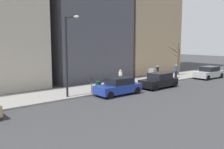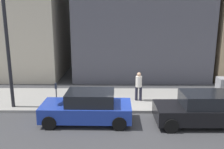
{
  "view_description": "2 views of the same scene",
  "coord_description": "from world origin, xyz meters",
  "px_view_note": "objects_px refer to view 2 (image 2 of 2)",
  "views": [
    {
      "loc": [
        -17.21,
        16.46,
        4.73
      ],
      "look_at": [
        1.19,
        0.95,
        1.47
      ],
      "focal_mm": 40.0,
      "sensor_mm": 36.0,
      "label": 1
    },
    {
      "loc": [
        -12.08,
        0.88,
        5.0
      ],
      "look_at": [
        1.75,
        0.99,
        1.65
      ],
      "focal_mm": 40.0,
      "sensor_mm": 36.0,
      "label": 2
    }
  ],
  "objects_px": {
    "parked_car_black": "(202,109)",
    "pedestrian_far_corner": "(139,85)",
    "streetlamp": "(4,35)",
    "parked_car_blue": "(88,107)",
    "utility_box": "(222,91)",
    "parking_meter": "(56,93)",
    "trash_bin": "(78,97)"
  },
  "relations": [
    {
      "from": "streetlamp",
      "to": "parked_car_black",
      "type": "bearing_deg",
      "value": -99.23
    },
    {
      "from": "parked_car_black",
      "to": "streetlamp",
      "type": "relative_size",
      "value": 0.65
    },
    {
      "from": "parked_car_blue",
      "to": "streetlamp",
      "type": "bearing_deg",
      "value": 73.26
    },
    {
      "from": "trash_bin",
      "to": "pedestrian_far_corner",
      "type": "relative_size",
      "value": 0.54
    },
    {
      "from": "utility_box",
      "to": "parked_car_black",
      "type": "bearing_deg",
      "value": 142.25
    },
    {
      "from": "parked_car_blue",
      "to": "parking_meter",
      "type": "height_order",
      "value": "parked_car_blue"
    },
    {
      "from": "utility_box",
      "to": "trash_bin",
      "type": "xyz_separation_m",
      "value": [
        -0.4,
        8.02,
        -0.25
      ]
    },
    {
      "from": "pedestrian_far_corner",
      "to": "parked_car_black",
      "type": "bearing_deg",
      "value": 146.19
    },
    {
      "from": "trash_bin",
      "to": "parking_meter",
      "type": "bearing_deg",
      "value": 112.65
    },
    {
      "from": "parked_car_black",
      "to": "parked_car_blue",
      "type": "relative_size",
      "value": 1.0
    },
    {
      "from": "parked_car_blue",
      "to": "trash_bin",
      "type": "distance_m",
      "value": 2.08
    },
    {
      "from": "parked_car_blue",
      "to": "utility_box",
      "type": "distance_m",
      "value": 7.66
    },
    {
      "from": "parking_meter",
      "to": "utility_box",
      "type": "height_order",
      "value": "utility_box"
    },
    {
      "from": "parked_car_blue",
      "to": "pedestrian_far_corner",
      "type": "relative_size",
      "value": 2.55
    },
    {
      "from": "pedestrian_far_corner",
      "to": "parking_meter",
      "type": "bearing_deg",
      "value": 28.13
    },
    {
      "from": "parked_car_blue",
      "to": "utility_box",
      "type": "bearing_deg",
      "value": -71.24
    },
    {
      "from": "streetlamp",
      "to": "parked_car_blue",
      "type": "bearing_deg",
      "value": -107.65
    },
    {
      "from": "parked_car_black",
      "to": "trash_bin",
      "type": "bearing_deg",
      "value": 69.65
    },
    {
      "from": "utility_box",
      "to": "parking_meter",
      "type": "bearing_deg",
      "value": 95.34
    },
    {
      "from": "parked_car_blue",
      "to": "utility_box",
      "type": "height_order",
      "value": "utility_box"
    },
    {
      "from": "utility_box",
      "to": "trash_bin",
      "type": "bearing_deg",
      "value": 92.86
    },
    {
      "from": "utility_box",
      "to": "pedestrian_far_corner",
      "type": "height_order",
      "value": "pedestrian_far_corner"
    },
    {
      "from": "parking_meter",
      "to": "pedestrian_far_corner",
      "type": "xyz_separation_m",
      "value": [
        1.17,
        -4.46,
        0.11
      ]
    },
    {
      "from": "parked_car_black",
      "to": "pedestrian_far_corner",
      "type": "relative_size",
      "value": 2.54
    },
    {
      "from": "parked_car_black",
      "to": "parking_meter",
      "type": "distance_m",
      "value": 7.32
    },
    {
      "from": "parking_meter",
      "to": "utility_box",
      "type": "xyz_separation_m",
      "value": [
        0.85,
        -9.1,
        -0.13
      ]
    },
    {
      "from": "parked_car_black",
      "to": "pedestrian_far_corner",
      "type": "xyz_separation_m",
      "value": [
        2.88,
        2.66,
        0.35
      ]
    },
    {
      "from": "parked_car_blue",
      "to": "parking_meter",
      "type": "relative_size",
      "value": 3.13
    },
    {
      "from": "parked_car_blue",
      "to": "streetlamp",
      "type": "distance_m",
      "value": 5.48
    },
    {
      "from": "parking_meter",
      "to": "trash_bin",
      "type": "bearing_deg",
      "value": -67.35
    },
    {
      "from": "parking_meter",
      "to": "streetlamp",
      "type": "bearing_deg",
      "value": 94.02
    },
    {
      "from": "streetlamp",
      "to": "pedestrian_far_corner",
      "type": "xyz_separation_m",
      "value": [
        1.33,
        -6.84,
        -2.93
      ]
    }
  ]
}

